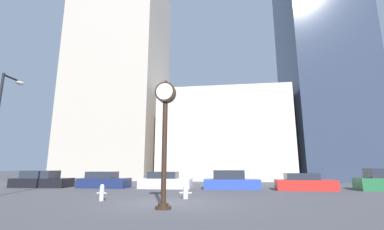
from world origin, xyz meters
TOP-DOWN VIEW (x-y plane):
  - ground_plane at (0.00, 0.00)m, footprint 200.00×200.00m
  - building_tall_tower at (-13.55, 24.00)m, footprint 12.58×12.00m
  - building_storefront_row at (2.09, 24.00)m, footprint 16.20×12.00m
  - building_glass_modern at (15.70, 24.00)m, footprint 9.41×12.00m
  - street_clock at (0.12, -1.63)m, footprint 0.84×0.62m
  - car_black at (-12.36, 7.73)m, footprint 4.56×2.13m
  - car_navy at (-7.15, 7.93)m, footprint 3.88×1.76m
  - car_silver at (-2.22, 8.09)m, footprint 3.94×1.84m
  - car_blue at (2.76, 8.24)m, footprint 4.14×2.08m
  - car_red at (7.86, 7.85)m, footprint 4.01×1.93m
  - fire_hydrant_near at (-3.40, 0.33)m, footprint 0.49×0.21m
  - fire_hydrant_far at (0.44, 1.70)m, footprint 0.61×0.27m
  - street_lamp_left at (-9.85, 0.80)m, footprint 0.36×1.57m

SIDE VIEW (x-z plane):
  - ground_plane at x=0.00m, z-range 0.00..0.00m
  - fire_hydrant_far at x=0.44m, z-range 0.00..0.70m
  - fire_hydrant_near at x=-3.40m, z-range 0.01..0.78m
  - car_red at x=7.86m, z-range -0.09..1.08m
  - car_navy at x=-7.15m, z-range -0.10..1.14m
  - car_silver at x=-2.22m, z-range -0.10..1.14m
  - car_black at x=-12.36m, z-range -0.11..1.20m
  - car_blue at x=2.76m, z-range -0.12..1.24m
  - street_clock at x=0.12m, z-range 0.72..5.89m
  - street_lamp_left at x=-9.85m, z-range 1.08..7.89m
  - building_storefront_row at x=2.09m, z-range 0.00..11.28m
  - building_tall_tower at x=-13.55m, z-range 0.00..31.04m
  - building_glass_modern at x=15.70m, z-range 0.00..33.64m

